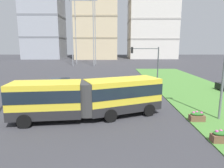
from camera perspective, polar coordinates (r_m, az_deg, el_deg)
name	(u,v)px	position (r m, az deg, el deg)	size (l,w,h in m)	color
articulated_bus	(88,97)	(15.77, -6.84, -3.85)	(11.87, 5.44, 3.00)	yellow
car_silver_hatch	(60,85)	(26.10, -14.68, -0.27)	(4.55, 2.34, 1.58)	#B7BABF
flower_planter_2	(220,136)	(13.64, 28.78, -13.03)	(1.10, 0.56, 0.74)	brown
flower_planter_3	(196,116)	(16.43, 23.15, -8.54)	(1.10, 0.56, 0.74)	brown
traffic_light_far_right	(148,60)	(26.41, 10.24, 6.80)	(3.82, 0.28, 5.52)	#474C51
apartment_tower_centre	(151,13)	(99.23, 11.22, 19.50)	(21.14, 19.92, 41.61)	silver
transmission_pylon	(83,11)	(60.69, -8.39, 20.09)	(9.00, 6.24, 28.10)	gray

